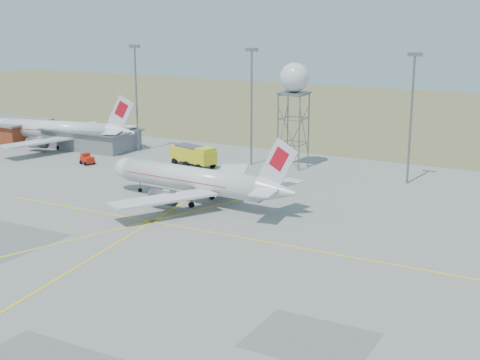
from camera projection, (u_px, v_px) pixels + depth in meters
The scene contains 11 objects.
ground at pixel (2, 323), 58.34m from camera, with size 400.00×400.00×0.00m, color gray.
grass_strip at pixel (414, 115), 177.51m from camera, with size 400.00×120.00×0.03m, color #616739.
building_grey at pixel (92, 138), 133.27m from camera, with size 19.00×10.00×3.90m.
mast_a at pixel (136, 89), 127.87m from camera, with size 2.20×0.50×20.50m.
mast_b at pixel (251, 97), 116.24m from camera, with size 2.20×0.50×20.50m.
mast_c at pixel (412, 108), 103.22m from camera, with size 2.20×0.50×20.50m.
airliner_main at pixel (194, 180), 94.74m from camera, with size 31.33×30.38×10.65m.
airliner_far at pixel (59, 130), 134.21m from camera, with size 32.21×30.88×11.00m.
radar_tower at pixel (294, 109), 114.64m from camera, with size 5.02×5.02×18.18m.
fire_truck at pixel (194, 156), 117.36m from camera, with size 9.84×5.90×3.74m.
baggage_tug at pixel (87, 160), 119.34m from camera, with size 2.93×2.69×1.95m.
Camera 1 is at (44.00, -37.00, 26.27)m, focal length 50.00 mm.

